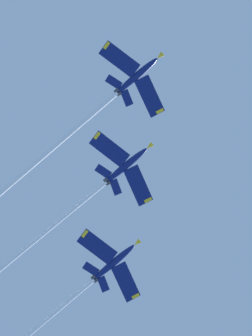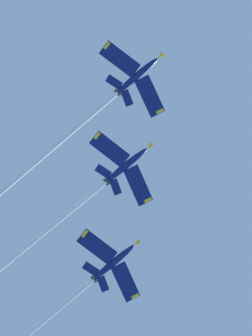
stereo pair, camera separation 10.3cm
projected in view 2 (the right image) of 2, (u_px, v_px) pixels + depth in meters
The scene contains 3 objects.
jet_lead at pixel (99, 108), 163.09m from camera, with size 39.33×34.01×14.20m.
jet_second at pixel (92, 193), 164.98m from camera, with size 38.70×34.75×14.16m.
jet_third at pixel (78, 292), 165.21m from camera, with size 37.20×33.69×14.79m.
Camera 2 is at (11.10, 13.09, 1.80)m, focal length 79.28 mm.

